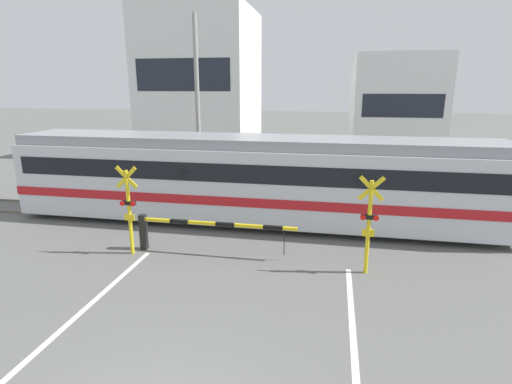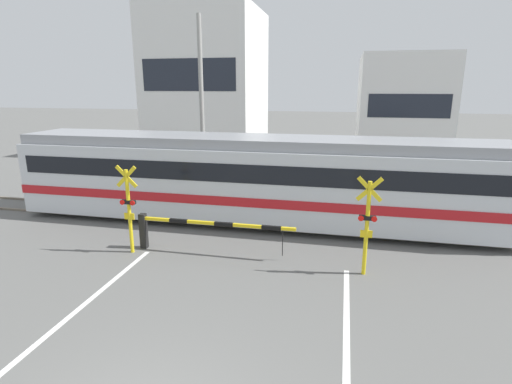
# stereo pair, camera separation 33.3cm
# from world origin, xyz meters

# --- Properties ---
(rail_track_near) EXTENTS (50.00, 0.10, 0.08)m
(rail_track_near) POSITION_xyz_m (0.00, 9.38, 0.04)
(rail_track_near) COLOR #6B6051
(rail_track_near) RESTS_ON ground_plane
(rail_track_far) EXTENTS (50.00, 0.10, 0.08)m
(rail_track_far) POSITION_xyz_m (0.00, 10.81, 0.04)
(rail_track_far) COLOR #6B6051
(rail_track_far) RESTS_ON ground_plane
(road_stripe_left) EXTENTS (0.14, 10.60, 0.01)m
(road_stripe_left) POSITION_xyz_m (-3.03, 1.30, 0.00)
(road_stripe_left) COLOR white
(road_stripe_left) RESTS_ON ground_plane
(commuter_train) EXTENTS (17.78, 2.72, 3.24)m
(commuter_train) POSITION_xyz_m (-0.47, 10.10, 1.73)
(commuter_train) COLOR silver
(commuter_train) RESTS_ON ground_plane
(crossing_barrier_near) EXTENTS (4.94, 0.20, 1.13)m
(crossing_barrier_near) POSITION_xyz_m (-1.87, 6.90, 0.81)
(crossing_barrier_near) COLOR black
(crossing_barrier_near) RESTS_ON ground_plane
(crossing_barrier_far) EXTENTS (4.94, 0.20, 1.13)m
(crossing_barrier_far) POSITION_xyz_m (1.87, 12.73, 0.81)
(crossing_barrier_far) COLOR black
(crossing_barrier_far) RESTS_ON ground_plane
(crossing_signal_left) EXTENTS (0.68, 0.15, 2.75)m
(crossing_signal_left) POSITION_xyz_m (-3.48, 6.49, 1.51)
(crossing_signal_left) COLOR yellow
(crossing_signal_left) RESTS_ON ground_plane
(crossing_signal_right) EXTENTS (0.68, 0.15, 2.75)m
(crossing_signal_right) POSITION_xyz_m (3.48, 6.49, 1.51)
(crossing_signal_right) COLOR yellow
(crossing_signal_right) RESTS_ON ground_plane
(pedestrian) EXTENTS (0.38, 0.23, 1.79)m
(pedestrian) POSITION_xyz_m (-0.73, 14.52, 1.04)
(pedestrian) COLOR #23232D
(pedestrian) RESTS_ON ground_plane
(building_left_of_street) EXTENTS (7.73, 7.89, 10.43)m
(building_left_of_street) POSITION_xyz_m (-7.50, 25.78, 5.21)
(building_left_of_street) COLOR white
(building_left_of_street) RESTS_ON ground_plane
(building_right_of_street) EXTENTS (5.65, 7.89, 7.02)m
(building_right_of_street) POSITION_xyz_m (6.46, 25.78, 3.51)
(building_right_of_street) COLOR white
(building_right_of_street) RESTS_ON ground_plane
(utility_pole_streetside) EXTENTS (0.22, 0.22, 8.33)m
(utility_pole_streetside) POSITION_xyz_m (-4.23, 15.23, 4.16)
(utility_pole_streetside) COLOR gray
(utility_pole_streetside) RESTS_ON ground_plane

